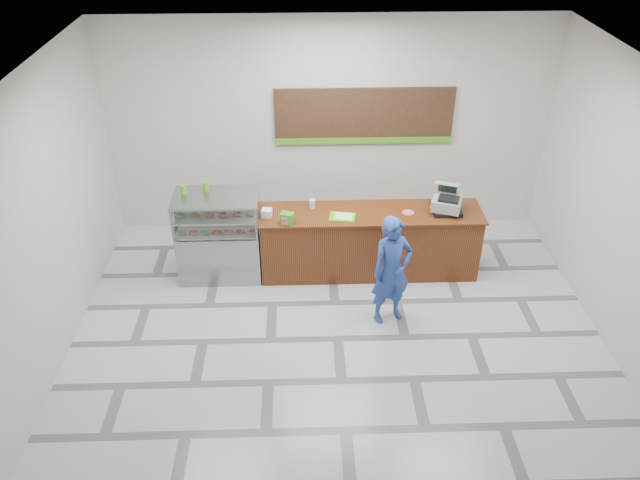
{
  "coord_description": "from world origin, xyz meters",
  "views": [
    {
      "loc": [
        -0.45,
        -6.24,
        5.55
      ],
      "look_at": [
        -0.21,
        0.9,
        0.98
      ],
      "focal_mm": 35.0,
      "sensor_mm": 36.0,
      "label": 1
    }
  ],
  "objects_px": {
    "sales_counter": "(369,242)",
    "cash_register": "(447,202)",
    "serving_tray": "(342,217)",
    "customer": "(392,271)",
    "display_case": "(219,236)"
  },
  "relations": [
    {
      "from": "display_case",
      "to": "serving_tray",
      "type": "height_order",
      "value": "display_case"
    },
    {
      "from": "display_case",
      "to": "sales_counter",
      "type": "bearing_deg",
      "value": 0.01
    },
    {
      "from": "sales_counter",
      "to": "cash_register",
      "type": "bearing_deg",
      "value": 0.56
    },
    {
      "from": "display_case",
      "to": "cash_register",
      "type": "xyz_separation_m",
      "value": [
        3.32,
        0.01,
        0.5
      ]
    },
    {
      "from": "serving_tray",
      "to": "customer",
      "type": "relative_size",
      "value": 0.26
    },
    {
      "from": "display_case",
      "to": "serving_tray",
      "type": "relative_size",
      "value": 3.29
    },
    {
      "from": "sales_counter",
      "to": "serving_tray",
      "type": "bearing_deg",
      "value": -162.42
    },
    {
      "from": "sales_counter",
      "to": "serving_tray",
      "type": "distance_m",
      "value": 0.68
    },
    {
      "from": "cash_register",
      "to": "serving_tray",
      "type": "xyz_separation_m",
      "value": [
        -1.52,
        -0.14,
        -0.14
      ]
    },
    {
      "from": "serving_tray",
      "to": "customer",
      "type": "bearing_deg",
      "value": -49.34
    },
    {
      "from": "sales_counter",
      "to": "cash_register",
      "type": "relative_size",
      "value": 5.98
    },
    {
      "from": "cash_register",
      "to": "serving_tray",
      "type": "bearing_deg",
      "value": -154.06
    },
    {
      "from": "serving_tray",
      "to": "customer",
      "type": "xyz_separation_m",
      "value": [
        0.59,
        -0.99,
        -0.25
      ]
    },
    {
      "from": "sales_counter",
      "to": "cash_register",
      "type": "distance_m",
      "value": 1.28
    },
    {
      "from": "cash_register",
      "to": "serving_tray",
      "type": "relative_size",
      "value": 1.35
    }
  ]
}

